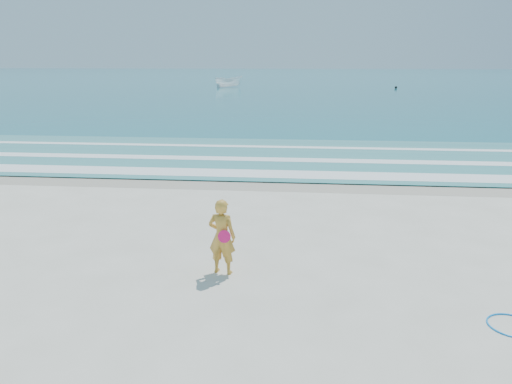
{
  "coord_description": "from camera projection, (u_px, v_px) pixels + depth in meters",
  "views": [
    {
      "loc": [
        1.16,
        -8.95,
        4.52
      ],
      "look_at": [
        -0.11,
        4.0,
        1.0
      ],
      "focal_mm": 35.0,
      "sensor_mm": 36.0,
      "label": 1
    }
  ],
  "objects": [
    {
      "name": "hoop",
      "position": [
        512.0,
        325.0,
        8.67
      ],
      "size": [
        1.03,
        1.03,
        0.03
      ],
      "primitive_type": "torus",
      "rotation": [
        0.0,
        0.0,
        0.28
      ],
      "color": "#0C89E9",
      "rests_on": "ground"
    },
    {
      "name": "woman",
      "position": [
        222.0,
        237.0,
        10.61
      ],
      "size": [
        0.67,
        0.51,
        1.66
      ],
      "color": "gold",
      "rests_on": "ground"
    },
    {
      "name": "foam_mid",
      "position": [
        278.0,
        159.0,
        22.55
      ],
      "size": [
        400.0,
        0.9,
        0.01
      ],
      "primitive_type": "cube",
      "color": "white",
      "rests_on": "shallow"
    },
    {
      "name": "boat",
      "position": [
        229.0,
        82.0,
        77.04
      ],
      "size": [
        4.64,
        3.28,
        1.68
      ],
      "primitive_type": "imported",
      "rotation": [
        0.0,
        0.0,
        1.99
      ],
      "color": "white",
      "rests_on": "ocean"
    },
    {
      "name": "ocean",
      "position": [
        301.0,
        78.0,
        110.75
      ],
      "size": [
        400.0,
        190.0,
        0.04
      ],
      "primitive_type": "cube",
      "color": "#19727F",
      "rests_on": "ground"
    },
    {
      "name": "buoy",
      "position": [
        396.0,
        87.0,
        73.83
      ],
      "size": [
        0.39,
        0.39,
        0.39
      ],
      "primitive_type": "sphere",
      "color": "black",
      "rests_on": "ocean"
    },
    {
      "name": "wet_sand",
      "position": [
        272.0,
        183.0,
        18.53
      ],
      "size": [
        400.0,
        2.4,
        0.0
      ],
      "primitive_type": "cube",
      "color": "#B2A893",
      "rests_on": "ground"
    },
    {
      "name": "foam_far",
      "position": [
        282.0,
        147.0,
        25.72
      ],
      "size": [
        400.0,
        0.6,
        0.01
      ],
      "primitive_type": "cube",
      "color": "white",
      "rests_on": "shallow"
    },
    {
      "name": "foam_near",
      "position": [
        274.0,
        174.0,
        19.76
      ],
      "size": [
        400.0,
        1.4,
        0.01
      ],
      "primitive_type": "cube",
      "color": "white",
      "rests_on": "shallow"
    },
    {
      "name": "shallow",
      "position": [
        279.0,
        156.0,
        23.32
      ],
      "size": [
        400.0,
        10.0,
        0.01
      ],
      "primitive_type": "cube",
      "color": "#59B7AD",
      "rests_on": "ocean"
    },
    {
      "name": "ground",
      "position": [
        242.0,
        293.0,
        9.88
      ],
      "size": [
        400.0,
        400.0,
        0.0
      ],
      "primitive_type": "plane",
      "color": "silver",
      "rests_on": "ground"
    }
  ]
}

